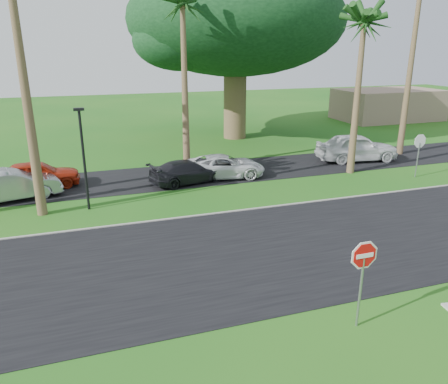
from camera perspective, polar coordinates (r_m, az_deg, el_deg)
name	(u,v)px	position (r m, az deg, el deg)	size (l,w,h in m)	color
ground	(289,276)	(14.72, 8.53, -10.76)	(120.00, 120.00, 0.00)	#165816
road	(265,250)	(16.31, 5.37, -7.52)	(120.00, 8.00, 0.02)	black
parking_strip	(193,174)	(25.63, -4.05, 2.30)	(120.00, 5.00, 0.02)	black
curb	(229,212)	(19.75, 0.67, -2.60)	(120.00, 0.12, 0.06)	gray
stop_sign_near	(363,267)	(11.90, 17.69, -9.28)	(1.05, 0.07, 2.62)	gray
stop_sign_far	(419,147)	(27.01, 24.15, 5.42)	(1.05, 0.07, 2.62)	gray
palm_center	(183,7)	(26.15, -5.44, 22.87)	(5.00, 5.00, 10.50)	brown
palm_right_near	(364,26)	(26.15, 17.82, 19.98)	(5.00, 5.00, 9.50)	brown
canopy_tree	(236,21)	(35.51, 1.52, 21.42)	(16.50, 16.50, 13.12)	brown
streetlight_right	(83,153)	(20.36, -17.90, 4.86)	(0.45, 0.25, 4.64)	black
building_far	(388,105)	(48.27, 20.59, 10.64)	(10.00, 6.00, 3.00)	gray
car_silver	(11,185)	(23.50, -26.05, 0.78)	(1.58, 4.53, 1.49)	#9E9FA5
car_red	(37,175)	(24.93, -23.23, 2.07)	(1.72, 4.28, 1.46)	#A7230D
car_dark	(188,172)	(23.93, -4.75, 2.63)	(1.75, 4.29, 1.25)	black
car_minivan	(224,167)	(24.87, 0.03, 3.35)	(2.13, 4.62, 1.28)	silver
car_pickup	(357,148)	(29.79, 16.95, 5.58)	(2.10, 5.21, 1.78)	silver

